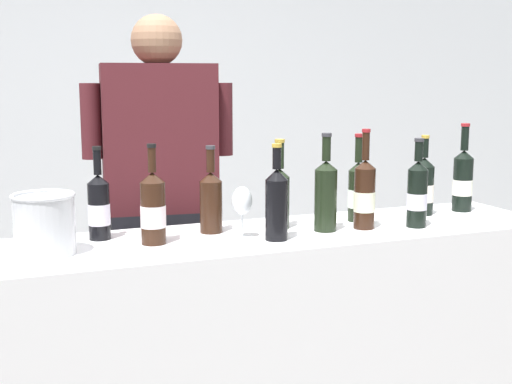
% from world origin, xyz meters
% --- Properties ---
extents(wall_back, '(8.00, 0.10, 2.80)m').
position_xyz_m(wall_back, '(0.00, 2.60, 1.40)').
color(wall_back, silver).
rests_on(wall_back, ground_plane).
extents(counter, '(2.30, 0.50, 0.94)m').
position_xyz_m(counter, '(0.00, 0.00, 0.47)').
color(counter, white).
rests_on(counter, ground_plane).
extents(wine_bottle_0, '(0.08, 0.08, 0.32)m').
position_xyz_m(wine_bottle_0, '(0.06, -0.10, 1.07)').
color(wine_bottle_0, black).
rests_on(wine_bottle_0, counter).
extents(wine_bottle_2, '(0.08, 0.08, 0.33)m').
position_xyz_m(wine_bottle_2, '(0.47, 0.07, 1.06)').
color(wine_bottle_2, black).
rests_on(wine_bottle_2, counter).
extents(wine_bottle_3, '(0.08, 0.08, 0.33)m').
position_xyz_m(wine_bottle_3, '(-0.34, 0.00, 1.06)').
color(wine_bottle_3, black).
rests_on(wine_bottle_3, counter).
extents(wine_bottle_4, '(0.07, 0.07, 0.32)m').
position_xyz_m(wine_bottle_4, '(0.14, 0.07, 1.06)').
color(wine_bottle_4, black).
rests_on(wine_bottle_4, counter).
extents(wine_bottle_5, '(0.08, 0.08, 0.32)m').
position_xyz_m(wine_bottle_5, '(0.77, 0.09, 1.06)').
color(wine_bottle_5, black).
rests_on(wine_bottle_5, counter).
extents(wine_bottle_6, '(0.08, 0.08, 0.31)m').
position_xyz_m(wine_bottle_6, '(-0.11, 0.09, 1.06)').
color(wine_bottle_6, black).
rests_on(wine_bottle_6, counter).
extents(wine_bottle_7, '(0.07, 0.07, 0.31)m').
position_xyz_m(wine_bottle_7, '(-0.49, 0.13, 1.05)').
color(wine_bottle_7, black).
rests_on(wine_bottle_7, counter).
extents(wine_bottle_8, '(0.08, 0.08, 0.35)m').
position_xyz_m(wine_bottle_8, '(0.28, -0.03, 1.08)').
color(wine_bottle_8, black).
rests_on(wine_bottle_8, counter).
extents(wine_bottle_9, '(0.08, 0.08, 0.36)m').
position_xyz_m(wine_bottle_9, '(0.42, -0.05, 1.07)').
color(wine_bottle_9, black).
rests_on(wine_bottle_9, counter).
extents(wine_bottle_10, '(0.08, 0.08, 0.36)m').
position_xyz_m(wine_bottle_10, '(0.97, 0.09, 1.07)').
color(wine_bottle_10, black).
rests_on(wine_bottle_10, counter).
extents(wine_bottle_11, '(0.07, 0.07, 0.32)m').
position_xyz_m(wine_bottle_11, '(0.62, -0.10, 1.07)').
color(wine_bottle_11, black).
rests_on(wine_bottle_11, counter).
extents(wine_glass, '(0.07, 0.07, 0.18)m').
position_xyz_m(wine_glass, '(-0.04, -0.03, 1.06)').
color(wine_glass, silver).
rests_on(wine_glass, counter).
extents(ice_bucket, '(0.19, 0.19, 0.19)m').
position_xyz_m(ice_bucket, '(-0.68, -0.01, 1.04)').
color(ice_bucket, silver).
rests_on(ice_bucket, counter).
extents(person_server, '(0.60, 0.29, 1.73)m').
position_xyz_m(person_server, '(-0.18, 0.53, 0.84)').
color(person_server, black).
rests_on(person_server, ground_plane).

